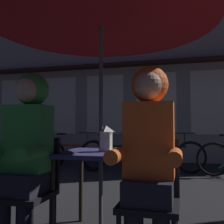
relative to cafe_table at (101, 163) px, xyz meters
name	(u,v)px	position (x,y,z in m)	size (l,w,h in m)	color
cafe_table	(101,163)	(0.00, 0.00, 0.00)	(0.72, 0.72, 0.74)	navy
patio_umbrella	(101,7)	(0.00, 0.00, 1.42)	(2.10, 2.10, 2.31)	#4C4C51
lantern	(106,138)	(0.05, 0.00, 0.22)	(0.11, 0.11, 0.23)	white
chair_left	(29,186)	(-0.48, -0.37, -0.15)	(0.40, 0.40, 0.87)	black
chair_right	(150,194)	(0.48, -0.37, -0.15)	(0.40, 0.40, 0.87)	black
person_left_hooded	(26,141)	(-0.48, -0.43, 0.21)	(0.45, 0.56, 1.40)	black
person_right_hooded	(149,143)	(0.48, -0.43, 0.21)	(0.45, 0.56, 1.40)	black
shopfront_building	(131,55)	(-0.75, 5.40, 2.45)	(10.00, 0.93, 6.20)	#9E9389
bicycle_nearest	(30,152)	(-2.82, 3.34, -0.29)	(1.67, 0.28, 0.84)	black
bicycle_second	(72,154)	(-1.70, 3.26, -0.29)	(1.67, 0.25, 0.84)	black
bicycle_third	(114,155)	(-0.74, 3.30, -0.29)	(1.65, 0.42, 0.84)	black
bicycle_fourth	(166,156)	(0.35, 3.34, -0.29)	(1.64, 0.44, 0.84)	black
book	(125,149)	(0.20, 0.13, 0.11)	(0.20, 0.14, 0.02)	olive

